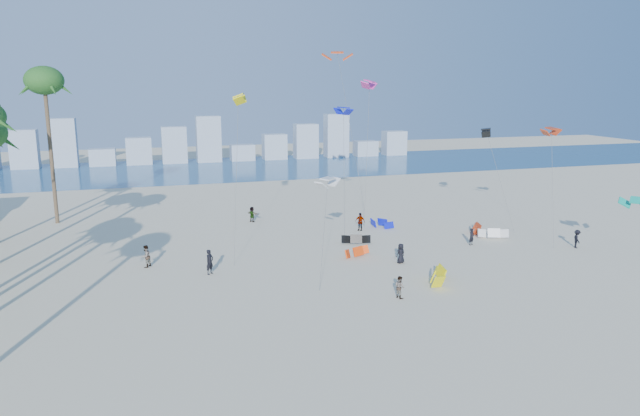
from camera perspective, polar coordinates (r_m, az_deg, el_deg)
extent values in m
plane|color=beige|center=(33.23, 3.09, -13.51)|extent=(220.00, 220.00, 0.00)
plane|color=navy|center=(101.71, -10.80, 3.70)|extent=(220.00, 220.00, 0.00)
imported|color=black|center=(45.80, -10.61, -5.15)|extent=(0.83, 0.82, 1.93)
imported|color=gray|center=(40.64, 7.70, -7.57)|extent=(0.78, 0.89, 1.54)
imported|color=black|center=(48.21, 7.81, -4.37)|extent=(0.91, 0.73, 1.62)
imported|color=gray|center=(58.27, 3.89, -1.33)|extent=(1.07, 1.03, 1.79)
imported|color=black|center=(56.82, 23.58, -2.76)|extent=(0.96, 1.21, 1.63)
imported|color=gray|center=(62.26, -6.58, -0.61)|extent=(1.26, 1.49, 1.61)
imported|color=black|center=(54.76, 14.44, -2.71)|extent=(0.65, 0.54, 1.53)
imported|color=gray|center=(48.68, -16.49, -4.50)|extent=(1.07, 1.10, 1.78)
cylinder|color=#595959|center=(43.89, 0.38, -2.29)|extent=(2.51, 5.98, 6.96)
cylinder|color=#595959|center=(56.68, 2.34, 3.54)|extent=(1.27, 4.26, 11.96)
cylinder|color=#595959|center=(56.76, 21.56, 1.86)|extent=(1.40, 3.38, 10.28)
cylinder|color=#595959|center=(49.10, -8.09, 2.89)|extent=(1.60, 5.34, 13.28)
cylinder|color=#595959|center=(59.65, 4.56, 5.16)|extent=(1.19, 2.15, 14.49)
cylinder|color=#595959|center=(67.79, 3.02, 7.36)|extent=(2.32, 3.45, 17.70)
cylinder|color=#595959|center=(60.71, 17.01, 2.56)|extent=(1.51, 3.76, 9.82)
cylinder|color=brown|center=(66.17, -24.56, 4.82)|extent=(0.40, 0.40, 14.56)
ellipsoid|color=#1D521D|center=(65.79, -25.12, 11.11)|extent=(3.80, 3.80, 2.85)
cube|color=#9EADBF|center=(112.39, -26.67, 5.11)|extent=(4.40, 3.00, 6.60)
cube|color=#9EADBF|center=(111.41, -23.56, 5.80)|extent=(4.40, 3.00, 8.40)
cube|color=#9EADBF|center=(111.13, -20.27, 4.64)|extent=(4.40, 3.00, 3.00)
cube|color=#9EADBF|center=(110.82, -17.10, 5.30)|extent=(4.40, 3.00, 4.80)
cube|color=#9EADBF|center=(110.86, -13.91, 5.95)|extent=(4.40, 3.00, 6.60)
cube|color=#9EADBF|center=(111.25, -10.72, 6.58)|extent=(4.40, 3.00, 8.40)
cube|color=#9EADBF|center=(112.35, -7.51, 5.35)|extent=(4.40, 3.00, 3.00)
cube|color=#9EADBF|center=(113.41, -4.42, 5.93)|extent=(4.40, 3.00, 4.80)
cube|color=#9EADBF|center=(114.79, -1.38, 6.49)|extent=(4.40, 3.00, 6.60)
cube|color=#9EADBF|center=(116.50, 1.58, 7.01)|extent=(4.40, 3.00, 8.40)
cube|color=#9EADBF|center=(118.85, 4.42, 5.77)|extent=(4.40, 3.00, 3.00)
cube|color=#9EADBF|center=(121.13, 7.18, 6.26)|extent=(4.40, 3.00, 4.80)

